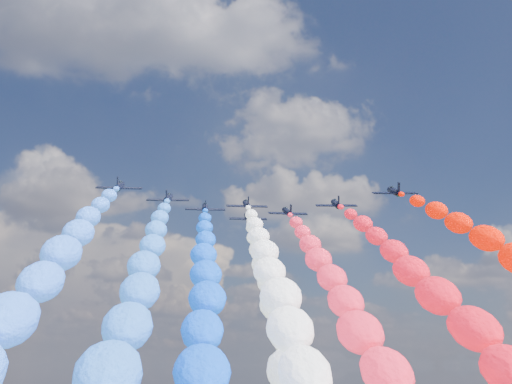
{
  "coord_description": "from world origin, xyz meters",
  "views": [
    {
      "loc": [
        -11.01,
        -136.28,
        77.48
      ],
      "look_at": [
        0.0,
        4.0,
        113.3
      ],
      "focal_mm": 47.97,
      "sensor_mm": 36.0,
      "label": 1
    }
  ],
  "objects": [
    {
      "name": "trail_6",
      "position": [
        17.43,
        -59.63,
        81.43
      ],
      "size": [
        6.74,
        127.15,
        63.05
      ],
      "primitive_type": null,
      "color": "red"
    },
    {
      "name": "trail_1",
      "position": [
        -18.43,
        -61.95,
        81.43
      ],
      "size": [
        6.74,
        127.15,
        63.05
      ],
      "primitive_type": null,
      "color": "blue"
    },
    {
      "name": "trail_2",
      "position": [
        -10.69,
        -53.79,
        81.43
      ],
      "size": [
        6.74,
        127.15,
        63.05
      ],
      "primitive_type": null,
      "color": "blue"
    },
    {
      "name": "jet_0",
      "position": [
        -27.42,
        -6.25,
        111.3
      ],
      "size": [
        9.1,
        12.18,
        6.48
      ],
      "primitive_type": null,
      "rotation": [
        0.35,
        0.0,
        0.03
      ],
      "color": "black"
    },
    {
      "name": "trail_0",
      "position": [
        -27.42,
        -71.14,
        81.43
      ],
      "size": [
        6.74,
        127.15,
        63.05
      ],
      "primitive_type": null,
      "color": "#2E6DFF"
    },
    {
      "name": "jet_4",
      "position": [
        -0.64,
        20.4,
        111.3
      ],
      "size": [
        8.85,
        11.99,
        6.48
      ],
      "primitive_type": null,
      "rotation": [
        0.35,
        0.0,
        0.01
      ],
      "color": "black"
    },
    {
      "name": "jet_6",
      "position": [
        17.43,
        5.26,
        111.3
      ],
      "size": [
        9.53,
        12.48,
        6.48
      ],
      "primitive_type": null,
      "rotation": [
        0.35,
        0.0,
        -0.06
      ],
      "color": "black"
    },
    {
      "name": "jet_1",
      "position": [
        -18.43,
        2.94,
        111.3
      ],
      "size": [
        9.23,
        12.27,
        6.48
      ],
      "primitive_type": null,
      "rotation": [
        0.35,
        0.0,
        -0.04
      ],
      "color": "black"
    },
    {
      "name": "trail_3",
      "position": [
        -1.75,
        -57.53,
        81.43
      ],
      "size": [
        6.74,
        127.15,
        63.05
      ],
      "primitive_type": null,
      "color": "white"
    },
    {
      "name": "trail_5",
      "position": [
        7.95,
        -50.96,
        81.43
      ],
      "size": [
        6.74,
        127.15,
        63.05
      ],
      "primitive_type": null,
      "color": "#F61E3C"
    },
    {
      "name": "jet_3",
      "position": [
        -1.75,
        7.36,
        111.3
      ],
      "size": [
        8.95,
        12.07,
        6.48
      ],
      "primitive_type": null,
      "rotation": [
        0.35,
        0.0,
        0.01
      ],
      "color": "black"
    },
    {
      "name": "jet_7",
      "position": [
        26.97,
        -6.42,
        111.3
      ],
      "size": [
        9.57,
        12.51,
        6.48
      ],
      "primitive_type": null,
      "rotation": [
        0.35,
        0.0,
        -0.07
      ],
      "color": "black"
    },
    {
      "name": "jet_5",
      "position": [
        7.95,
        13.93,
        111.3
      ],
      "size": [
        9.36,
        12.37,
        6.48
      ],
      "primitive_type": null,
      "rotation": [
        0.35,
        0.0,
        0.05
      ],
      "color": "black"
    },
    {
      "name": "trail_4",
      "position": [
        -0.64,
        -44.49,
        81.43
      ],
      "size": [
        6.74,
        127.15,
        63.05
      ],
      "primitive_type": null,
      "color": "white"
    },
    {
      "name": "jet_2",
      "position": [
        -10.69,
        11.1,
        111.3
      ],
      "size": [
        8.85,
        12.0,
        6.48
      ],
      "primitive_type": null,
      "rotation": [
        0.35,
        0.0,
        0.01
      ],
      "color": "black"
    }
  ]
}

